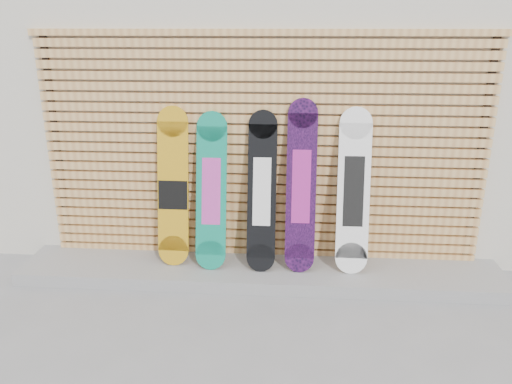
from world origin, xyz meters
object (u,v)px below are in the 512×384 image
(snowboard_3, at_px, (301,187))
(snowboard_4, at_px, (354,191))
(snowboard_0, at_px, (173,188))
(snowboard_1, at_px, (211,191))
(snowboard_2, at_px, (262,192))

(snowboard_3, height_order, snowboard_4, snowboard_3)
(snowboard_0, xyz_separation_m, snowboard_4, (1.69, -0.02, 0.02))
(snowboard_0, height_order, snowboard_3, snowboard_3)
(snowboard_0, height_order, snowboard_1, snowboard_0)
(snowboard_2, distance_m, snowboard_3, 0.37)
(snowboard_2, distance_m, snowboard_4, 0.84)
(snowboard_0, relative_size, snowboard_2, 1.02)
(snowboard_2, xyz_separation_m, snowboard_4, (0.84, 0.01, 0.02))
(snowboard_2, bearing_deg, snowboard_1, 179.72)
(snowboard_1, bearing_deg, snowboard_4, 0.39)
(snowboard_1, relative_size, snowboard_4, 0.96)
(snowboard_2, height_order, snowboard_4, snowboard_4)
(snowboard_3, bearing_deg, snowboard_4, 0.42)
(snowboard_2, relative_size, snowboard_3, 0.93)
(snowboard_4, bearing_deg, snowboard_2, -179.24)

